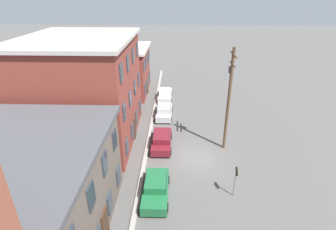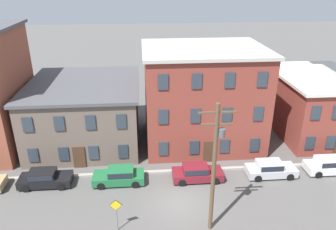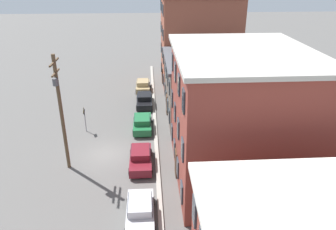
{
  "view_description": "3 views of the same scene",
  "coord_description": "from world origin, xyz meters",
  "px_view_note": "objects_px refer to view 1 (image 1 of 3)",
  "views": [
    {
      "loc": [
        -19.81,
        1.84,
        13.83
      ],
      "look_at": [
        0.27,
        2.45,
        4.21
      ],
      "focal_mm": 28.0,
      "sensor_mm": 36.0,
      "label": 1
    },
    {
      "loc": [
        -2.62,
        -20.89,
        16.85
      ],
      "look_at": [
        -0.5,
        4.22,
        5.84
      ],
      "focal_mm": 35.0,
      "sensor_mm": 36.0,
      "label": 2
    },
    {
      "loc": [
        25.7,
        3.92,
        15.34
      ],
      "look_at": [
        1.95,
        5.41,
        4.58
      ],
      "focal_mm": 35.0,
      "sensor_mm": 36.0,
      "label": 3
    }
  ],
  "objects_px": {
    "car_maroon": "(162,140)",
    "caution_sign": "(236,176)",
    "car_white": "(165,94)",
    "car_green": "(156,187)",
    "utility_pole": "(229,95)",
    "car_silver": "(164,111)"
  },
  "relations": [
    {
      "from": "car_white",
      "to": "caution_sign",
      "type": "xyz_separation_m",
      "value": [
        -18.85,
        -5.87,
        1.01
      ]
    },
    {
      "from": "car_maroon",
      "to": "car_silver",
      "type": "xyz_separation_m",
      "value": [
        6.68,
        0.06,
        0.0
      ]
    },
    {
      "from": "car_maroon",
      "to": "car_white",
      "type": "distance_m",
      "value": 12.25
    },
    {
      "from": "car_white",
      "to": "caution_sign",
      "type": "height_order",
      "value": "caution_sign"
    },
    {
      "from": "caution_sign",
      "to": "car_maroon",
      "type": "bearing_deg",
      "value": 40.72
    },
    {
      "from": "car_maroon",
      "to": "caution_sign",
      "type": "distance_m",
      "value": 8.76
    },
    {
      "from": "car_white",
      "to": "car_maroon",
      "type": "bearing_deg",
      "value": -179.11
    },
    {
      "from": "car_silver",
      "to": "caution_sign",
      "type": "height_order",
      "value": "caution_sign"
    },
    {
      "from": "caution_sign",
      "to": "utility_pole",
      "type": "relative_size",
      "value": 0.27
    },
    {
      "from": "car_maroon",
      "to": "utility_pole",
      "type": "height_order",
      "value": "utility_pole"
    },
    {
      "from": "car_green",
      "to": "utility_pole",
      "type": "relative_size",
      "value": 0.46
    },
    {
      "from": "car_green",
      "to": "caution_sign",
      "type": "xyz_separation_m",
      "value": [
        0.15,
        -5.76,
        1.01
      ]
    },
    {
      "from": "car_green",
      "to": "utility_pole",
      "type": "height_order",
      "value": "utility_pole"
    },
    {
      "from": "car_silver",
      "to": "utility_pole",
      "type": "height_order",
      "value": "utility_pole"
    },
    {
      "from": "car_green",
      "to": "car_white",
      "type": "height_order",
      "value": "same"
    },
    {
      "from": "car_maroon",
      "to": "car_green",
      "type": "bearing_deg",
      "value": 179.29
    },
    {
      "from": "car_white",
      "to": "utility_pole",
      "type": "xyz_separation_m",
      "value": [
        -12.22,
        -6.21,
        4.66
      ]
    },
    {
      "from": "car_maroon",
      "to": "utility_pole",
      "type": "bearing_deg",
      "value": -89.68
    },
    {
      "from": "car_green",
      "to": "caution_sign",
      "type": "distance_m",
      "value": 5.85
    },
    {
      "from": "car_maroon",
      "to": "caution_sign",
      "type": "height_order",
      "value": "caution_sign"
    },
    {
      "from": "car_maroon",
      "to": "car_white",
      "type": "bearing_deg",
      "value": 0.89
    },
    {
      "from": "car_green",
      "to": "car_silver",
      "type": "distance_m",
      "value": 13.42
    }
  ]
}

